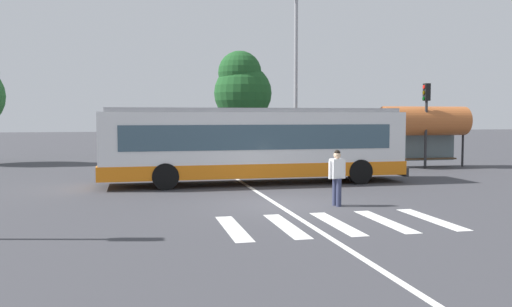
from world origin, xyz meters
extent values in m
plane|color=#3D3D42|center=(0.00, 0.00, 0.00)|extent=(160.00, 160.00, 0.00)
cylinder|color=black|center=(4.38, 6.46, 0.50)|extent=(1.00, 0.31, 1.00)
cylinder|color=black|center=(4.39, 4.12, 0.50)|extent=(1.00, 0.31, 1.00)
cylinder|color=black|center=(-3.38, 6.42, 0.50)|extent=(1.00, 0.31, 1.00)
cylinder|color=black|center=(-3.37, 4.08, 0.50)|extent=(1.00, 0.31, 1.00)
cube|color=white|center=(0.26, 5.27, 1.62)|extent=(12.13, 2.61, 2.55)
cube|color=orange|center=(0.26, 5.27, 0.62)|extent=(12.25, 2.64, 0.55)
cube|color=#3D5666|center=(0.26, 5.27, 1.93)|extent=(10.68, 2.66, 0.96)
cube|color=#3D5666|center=(6.32, 5.30, 1.83)|extent=(0.05, 2.24, 1.63)
cube|color=black|center=(6.32, 5.30, 2.72)|extent=(0.07, 1.94, 0.28)
cube|color=#99999E|center=(0.26, 5.27, 2.98)|extent=(11.65, 2.41, 0.16)
cube|color=#28282B|center=(6.44, 5.30, 0.43)|extent=(0.13, 2.55, 0.36)
cylinder|color=#333856|center=(1.55, -0.56, 0.42)|extent=(0.16, 0.16, 0.85)
cylinder|color=#333856|center=(1.58, -0.79, 0.42)|extent=(0.16, 0.16, 0.85)
cube|color=white|center=(1.57, -0.67, 1.15)|extent=(0.44, 0.32, 0.60)
cylinder|color=white|center=(1.33, -0.71, 1.12)|extent=(0.10, 0.10, 0.55)
cylinder|color=white|center=(1.80, -0.63, 1.12)|extent=(0.10, 0.10, 0.55)
sphere|color=tan|center=(1.57, -0.67, 1.56)|extent=(0.22, 0.22, 0.22)
sphere|color=black|center=(1.57, -0.67, 1.63)|extent=(0.19, 0.19, 0.19)
cylinder|color=black|center=(-3.49, 16.52, 0.32)|extent=(0.21, 0.64, 0.64)
cylinder|color=black|center=(-1.82, 16.50, 0.32)|extent=(0.21, 0.64, 0.64)
cylinder|color=black|center=(-3.52, 13.73, 0.32)|extent=(0.21, 0.64, 0.64)
cylinder|color=black|center=(-1.84, 13.71, 0.32)|extent=(0.21, 0.64, 0.64)
cube|color=#AD1E1E|center=(-2.67, 15.11, 0.64)|extent=(1.86, 4.52, 0.52)
cube|color=#3D5666|center=(-2.67, 15.02, 1.12)|extent=(1.62, 2.17, 0.44)
cube|color=#AD1E1E|center=(-2.67, 15.02, 1.30)|extent=(1.55, 1.99, 0.09)
cylinder|color=black|center=(-0.67, 16.53, 0.32)|extent=(0.22, 0.65, 0.64)
cylinder|color=black|center=(1.00, 16.47, 0.32)|extent=(0.22, 0.65, 0.64)
cylinder|color=black|center=(-0.76, 13.74, 0.32)|extent=(0.22, 0.65, 0.64)
cylinder|color=black|center=(0.91, 13.68, 0.32)|extent=(0.22, 0.65, 0.64)
cube|color=#234293|center=(0.12, 15.10, 0.64)|extent=(1.97, 4.56, 0.52)
cube|color=#3D5666|center=(0.12, 15.01, 1.12)|extent=(1.67, 2.21, 0.44)
cube|color=#234293|center=(0.12, 15.01, 1.30)|extent=(1.59, 2.03, 0.09)
cylinder|color=black|center=(1.96, 16.72, 0.32)|extent=(0.20, 0.64, 0.64)
cylinder|color=black|center=(3.64, 16.71, 0.32)|extent=(0.20, 0.64, 0.64)
cylinder|color=black|center=(1.94, 13.93, 0.32)|extent=(0.20, 0.64, 0.64)
cylinder|color=black|center=(3.62, 13.92, 0.32)|extent=(0.20, 0.64, 0.64)
cube|color=black|center=(2.79, 15.32, 0.64)|extent=(1.85, 4.51, 0.52)
cube|color=#3D5666|center=(2.79, 15.23, 1.12)|extent=(1.61, 2.17, 0.44)
cube|color=black|center=(2.79, 15.23, 1.30)|extent=(1.54, 1.99, 0.09)
cylinder|color=#28282B|center=(10.38, 9.46, 1.77)|extent=(0.14, 0.14, 3.53)
cube|color=black|center=(10.38, 9.46, 3.98)|extent=(0.28, 0.32, 0.90)
cylinder|color=red|center=(10.21, 9.46, 4.25)|extent=(0.04, 0.20, 0.20)
cylinder|color=#463707|center=(10.21, 9.46, 3.95)|extent=(0.04, 0.20, 0.20)
cylinder|color=#093B10|center=(10.21, 9.46, 3.65)|extent=(0.04, 0.20, 0.20)
cylinder|color=#28282B|center=(8.27, 10.02, 1.15)|extent=(0.12, 0.12, 2.30)
cylinder|color=#28282B|center=(12.94, 10.02, 1.15)|extent=(0.12, 0.12, 2.30)
cube|color=slate|center=(10.60, 10.72, 1.26)|extent=(4.48, 0.04, 1.93)
cylinder|color=#BC602D|center=(10.60, 10.02, 2.48)|extent=(4.77, 1.54, 1.54)
cube|color=#4C3823|center=(10.60, 10.02, 0.45)|extent=(3.74, 0.36, 0.08)
cylinder|color=#939399|center=(3.94, 11.65, 4.68)|extent=(0.20, 0.20, 9.36)
cylinder|color=brown|center=(3.07, 21.89, 1.46)|extent=(0.36, 0.36, 2.93)
sphere|color=#1E5123|center=(3.07, 21.89, 4.37)|extent=(4.13, 4.13, 4.13)
sphere|color=#1E5123|center=(2.84, 21.84, 5.82)|extent=(3.10, 3.10, 3.10)
cube|color=silver|center=(-2.10, -3.22, 0.00)|extent=(0.45, 3.09, 0.01)
cube|color=silver|center=(-0.76, -3.22, 0.00)|extent=(0.45, 3.09, 0.01)
cube|color=silver|center=(0.58, -3.22, 0.00)|extent=(0.45, 3.09, 0.01)
cube|color=silver|center=(1.92, -3.22, 0.00)|extent=(0.45, 3.09, 0.01)
cube|color=silver|center=(3.26, -3.22, 0.00)|extent=(0.45, 3.09, 0.01)
cube|color=silver|center=(-0.15, 2.00, 0.00)|extent=(0.16, 24.00, 0.01)
camera|label=1|loc=(-4.37, -16.05, 2.75)|focal=37.75mm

